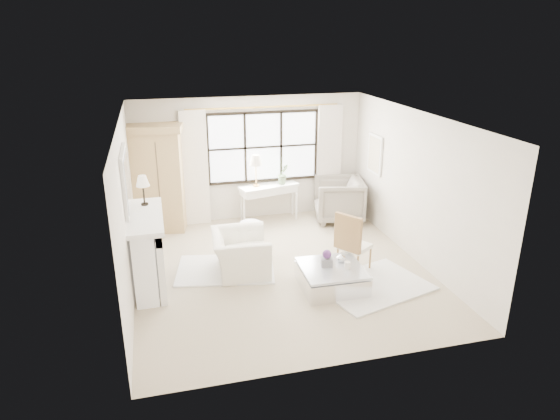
# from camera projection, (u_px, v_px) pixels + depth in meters

# --- Properties ---
(floor) EXTENTS (5.50, 5.50, 0.00)m
(floor) POSITION_uv_depth(u_px,v_px,m) (281.00, 270.00, 8.84)
(floor) COLOR #BBA98B
(floor) RESTS_ON ground
(ceiling) EXTENTS (5.50, 5.50, 0.00)m
(ceiling) POSITION_uv_depth(u_px,v_px,m) (281.00, 118.00, 7.92)
(ceiling) COLOR white
(ceiling) RESTS_ON ground
(wall_back) EXTENTS (5.00, 0.00, 5.00)m
(wall_back) POSITION_uv_depth(u_px,v_px,m) (250.00, 159.00, 10.88)
(wall_back) COLOR beige
(wall_back) RESTS_ON ground
(wall_front) EXTENTS (5.00, 0.00, 5.00)m
(wall_front) POSITION_uv_depth(u_px,v_px,m) (340.00, 270.00, 5.88)
(wall_front) COLOR beige
(wall_front) RESTS_ON ground
(wall_left) EXTENTS (0.00, 5.50, 5.50)m
(wall_left) POSITION_uv_depth(u_px,v_px,m) (127.00, 211.00, 7.80)
(wall_left) COLOR beige
(wall_left) RESTS_ON ground
(wall_right) EXTENTS (0.00, 5.50, 5.50)m
(wall_right) POSITION_uv_depth(u_px,v_px,m) (416.00, 187.00, 8.96)
(wall_right) COLOR beige
(wall_right) RESTS_ON ground
(window_pane) EXTENTS (2.40, 0.02, 1.50)m
(window_pane) POSITION_uv_depth(u_px,v_px,m) (263.00, 147.00, 10.85)
(window_pane) COLOR white
(window_pane) RESTS_ON wall_back
(window_frame) EXTENTS (2.50, 0.04, 1.50)m
(window_frame) POSITION_uv_depth(u_px,v_px,m) (263.00, 147.00, 10.84)
(window_frame) COLOR black
(window_frame) RESTS_ON wall_back
(curtain_rod) EXTENTS (3.30, 0.04, 0.04)m
(curtain_rod) POSITION_uv_depth(u_px,v_px,m) (263.00, 107.00, 10.49)
(curtain_rod) COLOR gold
(curtain_rod) RESTS_ON wall_back
(curtain_left) EXTENTS (0.55, 0.10, 2.47)m
(curtain_left) POSITION_uv_depth(u_px,v_px,m) (195.00, 169.00, 10.55)
(curtain_left) COLOR white
(curtain_left) RESTS_ON ground
(curtain_right) EXTENTS (0.55, 0.10, 2.47)m
(curtain_right) POSITION_uv_depth(u_px,v_px,m) (329.00, 160.00, 11.25)
(curtain_right) COLOR beige
(curtain_right) RESTS_ON ground
(fireplace) EXTENTS (0.58, 1.66, 1.26)m
(fireplace) POSITION_uv_depth(u_px,v_px,m) (146.00, 250.00, 8.09)
(fireplace) COLOR white
(fireplace) RESTS_ON ground
(mirror_frame) EXTENTS (0.05, 1.15, 0.95)m
(mirror_frame) POSITION_uv_depth(u_px,v_px,m) (125.00, 181.00, 7.64)
(mirror_frame) COLOR silver
(mirror_frame) RESTS_ON wall_left
(mirror_glass) EXTENTS (0.02, 1.00, 0.80)m
(mirror_glass) POSITION_uv_depth(u_px,v_px,m) (127.00, 180.00, 7.64)
(mirror_glass) COLOR #B8BDC3
(mirror_glass) RESTS_ON wall_left
(art_frame) EXTENTS (0.04, 0.62, 0.82)m
(art_frame) POSITION_uv_depth(u_px,v_px,m) (375.00, 154.00, 10.43)
(art_frame) COLOR white
(art_frame) RESTS_ON wall_right
(art_canvas) EXTENTS (0.01, 0.52, 0.72)m
(art_canvas) POSITION_uv_depth(u_px,v_px,m) (374.00, 154.00, 10.43)
(art_canvas) COLOR beige
(art_canvas) RESTS_ON wall_right
(mantel_lamp) EXTENTS (0.22, 0.22, 0.51)m
(mantel_lamp) POSITION_uv_depth(u_px,v_px,m) (143.00, 182.00, 8.19)
(mantel_lamp) COLOR black
(mantel_lamp) RESTS_ON fireplace
(armoire) EXTENTS (1.22, 0.88, 2.24)m
(armoire) POSITION_uv_depth(u_px,v_px,m) (158.00, 178.00, 10.25)
(armoire) COLOR tan
(armoire) RESTS_ON floor
(console_table) EXTENTS (1.37, 0.75, 0.80)m
(console_table) POSITION_uv_depth(u_px,v_px,m) (269.00, 202.00, 11.06)
(console_table) COLOR white
(console_table) RESTS_ON floor
(console_lamp) EXTENTS (0.28, 0.28, 0.69)m
(console_lamp) POSITION_uv_depth(u_px,v_px,m) (256.00, 161.00, 10.67)
(console_lamp) COLOR #B3833E
(console_lamp) RESTS_ON console_table
(orchid_plant) EXTENTS (0.28, 0.24, 0.46)m
(orchid_plant) POSITION_uv_depth(u_px,v_px,m) (283.00, 174.00, 10.92)
(orchid_plant) COLOR #5E7A51
(orchid_plant) RESTS_ON console_table
(side_table) EXTENTS (0.40, 0.40, 0.51)m
(side_table) POSITION_uv_depth(u_px,v_px,m) (251.00, 231.00, 9.69)
(side_table) COLOR white
(side_table) RESTS_ON floor
(rug_left) EXTENTS (1.88, 1.48, 0.03)m
(rug_left) POSITION_uv_depth(u_px,v_px,m) (226.00, 269.00, 8.84)
(rug_left) COLOR white
(rug_left) RESTS_ON floor
(rug_right) EXTENTS (2.03, 1.73, 0.03)m
(rug_right) POSITION_uv_depth(u_px,v_px,m) (373.00, 285.00, 8.28)
(rug_right) COLOR white
(rug_right) RESTS_ON floor
(club_armchair) EXTENTS (1.03, 1.16, 0.71)m
(club_armchair) POSITION_uv_depth(u_px,v_px,m) (240.00, 253.00, 8.67)
(club_armchair) COLOR white
(club_armchair) RESTS_ON floor
(wingback_chair) EXTENTS (1.24, 1.22, 0.95)m
(wingback_chair) POSITION_uv_depth(u_px,v_px,m) (339.00, 200.00, 11.00)
(wingback_chair) COLOR gray
(wingback_chair) RESTS_ON floor
(french_chair) EXTENTS (0.67, 0.67, 1.08)m
(french_chair) POSITION_uv_depth(u_px,v_px,m) (353.00, 254.00, 8.73)
(french_chair) COLOR #A97C47
(french_chair) RESTS_ON floor
(coffee_table) EXTENTS (1.02, 1.02, 0.38)m
(coffee_table) POSITION_uv_depth(u_px,v_px,m) (332.00, 278.00, 8.18)
(coffee_table) COLOR silver
(coffee_table) RESTS_ON floor
(planter_box) EXTENTS (0.21, 0.21, 0.13)m
(planter_box) POSITION_uv_depth(u_px,v_px,m) (327.00, 262.00, 8.14)
(planter_box) COLOR slate
(planter_box) RESTS_ON coffee_table
(planter_flowers) EXTENTS (0.15, 0.15, 0.15)m
(planter_flowers) POSITION_uv_depth(u_px,v_px,m) (327.00, 254.00, 8.09)
(planter_flowers) COLOR #542968
(planter_flowers) RESTS_ON planter_box
(pillar_candle) EXTENTS (0.10, 0.10, 0.12)m
(pillar_candle) POSITION_uv_depth(u_px,v_px,m) (347.00, 265.00, 8.03)
(pillar_candle) COLOR silver
(pillar_candle) RESTS_ON coffee_table
(coffee_vase) EXTENTS (0.17, 0.17, 0.17)m
(coffee_vase) POSITION_uv_depth(u_px,v_px,m) (341.00, 257.00, 8.26)
(coffee_vase) COLOR silver
(coffee_vase) RESTS_ON coffee_table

